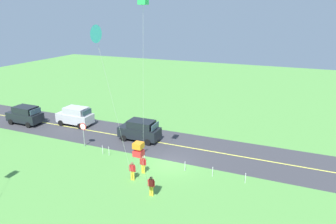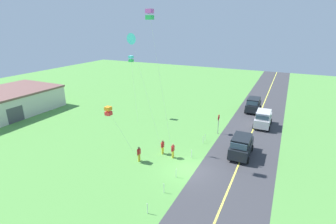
{
  "view_description": "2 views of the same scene",
  "coord_description": "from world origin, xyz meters",
  "views": [
    {
      "loc": [
        -9.66,
        23.03,
        13.0
      ],
      "look_at": [
        -0.68,
        1.84,
        5.57
      ],
      "focal_mm": 32.66,
      "sensor_mm": 36.0,
      "label": 1
    },
    {
      "loc": [
        -19.78,
        -7.2,
        13.16
      ],
      "look_at": [
        -0.7,
        2.04,
        5.76
      ],
      "focal_mm": 26.88,
      "sensor_mm": 36.0,
      "label": 2
    }
  ],
  "objects": [
    {
      "name": "fence_post_5",
      "position": [
        6.67,
        0.7,
        0.45
      ],
      "size": [
        0.05,
        0.05,
        0.9
      ],
      "primitive_type": "cylinder",
      "color": "silver",
      "rests_on": "ground"
    },
    {
      "name": "person_adult_near",
      "position": [
        1.34,
        2.47,
        0.86
      ],
      "size": [
        0.58,
        0.22,
        1.6
      ],
      "rotation": [
        0.0,
        0.0,
        4.52
      ],
      "color": "yellow",
      "rests_on": "ground"
    },
    {
      "name": "car_suv_foreground",
      "position": [
        4.95,
        -3.79,
        1.15
      ],
      "size": [
        4.4,
        2.12,
        2.24
      ],
      "color": "black",
      "rests_on": "ground"
    },
    {
      "name": "fence_post_3",
      "position": [
        2.14,
        0.7,
        0.45
      ],
      "size": [
        0.05,
        0.05,
        0.9
      ],
      "primitive_type": "cylinder",
      "color": "silver",
      "rests_on": "ground"
    },
    {
      "name": "fence_post_4",
      "position": [
        5.95,
        0.7,
        0.45
      ],
      "size": [
        0.05,
        0.05,
        0.9
      ],
      "primitive_type": "cylinder",
      "color": "silver",
      "rests_on": "ground"
    },
    {
      "name": "person_adult_companion",
      "position": [
        -0.78,
        5.26,
        0.86
      ],
      "size": [
        0.58,
        0.22,
        1.6
      ],
      "rotation": [
        0.0,
        0.0,
        0.89
      ],
      "color": "yellow",
      "rests_on": "ground"
    },
    {
      "name": "fence_post_1",
      "position": [
        -4.24,
        0.7,
        0.45
      ],
      "size": [
        0.05,
        0.05,
        0.9
      ],
      "primitive_type": "cylinder",
      "color": "silver",
      "rests_on": "ground"
    },
    {
      "name": "stop_sign",
      "position": [
        9.44,
        -0.1,
        1.8
      ],
      "size": [
        0.76,
        0.08,
        2.56
      ],
      "color": "gray",
      "rests_on": "ground"
    },
    {
      "name": "person_child_watcher",
      "position": [
        1.63,
        3.8,
        0.86
      ],
      "size": [
        0.58,
        0.22,
        1.6
      ],
      "rotation": [
        0.0,
        0.0,
        6.17
      ],
      "color": "yellow",
      "rests_on": "ground"
    },
    {
      "name": "kite_yellow_high",
      "position": [
        1.82,
        7.23,
        11.77
      ],
      "size": [
        0.32,
        4.0,
        12.38
      ],
      "color": "silver",
      "rests_on": "ground"
    },
    {
      "name": "kite_red_low",
      "position": [
        0.11,
        4.15,
        13.92
      ],
      "size": [
        1.53,
        1.98,
        14.41
      ],
      "color": "silver",
      "rests_on": "ground"
    },
    {
      "name": "fence_post_0",
      "position": [
        -6.93,
        0.7,
        0.45
      ],
      "size": [
        0.05,
        0.05,
        0.9
      ],
      "primitive_type": "cylinder",
      "color": "silver",
      "rests_on": "ground"
    },
    {
      "name": "car_parked_east_near",
      "position": [
        14.44,
        -4.94,
        1.15
      ],
      "size": [
        4.4,
        2.12,
        2.24
      ],
      "color": "#B7B7BC",
      "rests_on": "ground"
    },
    {
      "name": "fence_post_2",
      "position": [
        -1.79,
        0.7,
        0.45
      ],
      "size": [
        0.05,
        0.05,
        0.9
      ],
      "primitive_type": "cylinder",
      "color": "silver",
      "rests_on": "ground"
    },
    {
      "name": "kite_green_far",
      "position": [
        10.48,
        13.29,
        8.52
      ],
      "size": [
        2.29,
        2.31,
        8.98
      ],
      "color": "silver",
      "rests_on": "ground"
    },
    {
      "name": "car_parked_east_far",
      "position": [
        20.36,
        -2.83,
        1.15
      ],
      "size": [
        4.4,
        2.12,
        2.24
      ],
      "color": "black",
      "rests_on": "ground"
    },
    {
      "name": "ground_plane",
      "position": [
        0.0,
        0.0,
        -0.05
      ],
      "size": [
        120.0,
        120.0,
        0.1
      ],
      "primitive_type": "cube",
      "color": "#549342"
    },
    {
      "name": "asphalt_road",
      "position": [
        0.0,
        -4.0,
        0.0
      ],
      "size": [
        120.0,
        7.0,
        0.0
      ],
      "primitive_type": "cube",
      "color": "#38383D",
      "rests_on": "ground"
    },
    {
      "name": "kite_blue_mid",
      "position": [
        -1.42,
        8.17,
        5.16
      ],
      "size": [
        0.93,
        3.21,
        5.6
      ],
      "color": "silver",
      "rests_on": "ground"
    },
    {
      "name": "road_centre_stripe",
      "position": [
        0.0,
        -4.0,
        0.01
      ],
      "size": [
        120.0,
        0.16,
        0.0
      ],
      "primitive_type": "cube",
      "color": "#E5E04C",
      "rests_on": "asphalt_road"
    }
  ]
}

